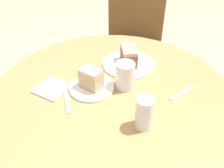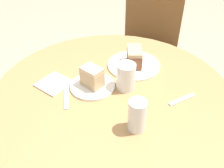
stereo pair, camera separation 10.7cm
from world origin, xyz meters
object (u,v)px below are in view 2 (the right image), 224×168
(cake_slice_near, at_px, (92,77))
(glass_lemonade, at_px, (126,78))
(plate_far, at_px, (134,65))
(chair, at_px, (147,49))
(cake_slice_far, at_px, (134,57))
(glass_water, at_px, (137,117))
(plate_near, at_px, (93,86))

(cake_slice_near, xyz_separation_m, glass_lemonade, (0.13, 0.06, -0.00))
(plate_far, distance_m, glass_lemonade, 0.18)
(chair, bearing_deg, cake_slice_far, -86.15)
(plate_far, height_order, glass_water, glass_water)
(plate_far, distance_m, cake_slice_near, 0.25)
(plate_near, bearing_deg, glass_water, -28.17)
(plate_near, distance_m, glass_lemonade, 0.15)
(plate_far, height_order, glass_lemonade, glass_lemonade)
(chair, distance_m, cake_slice_near, 0.91)
(chair, distance_m, plate_far, 0.70)
(plate_near, xyz_separation_m, glass_lemonade, (0.13, 0.06, 0.05))
(plate_far, relative_size, cake_slice_near, 2.46)
(chair, bearing_deg, plate_far, -86.15)
(plate_near, distance_m, plate_far, 0.25)
(cake_slice_near, bearing_deg, plate_far, 66.63)
(cake_slice_far, relative_size, glass_water, 1.02)
(chair, xyz_separation_m, glass_water, (0.30, -0.99, 0.33))
(chair, distance_m, glass_lemonade, 0.87)
(cake_slice_near, distance_m, cake_slice_far, 0.25)
(plate_near, xyz_separation_m, cake_slice_far, (0.10, 0.23, 0.05))
(glass_lemonade, bearing_deg, plate_far, 100.72)
(chair, distance_m, glass_water, 1.08)
(plate_far, height_order, cake_slice_near, cake_slice_near)
(glass_water, bearing_deg, plate_near, 151.83)
(glass_lemonade, xyz_separation_m, glass_water, (0.13, -0.19, 0.00))
(plate_far, bearing_deg, plate_near, -113.37)
(plate_near, xyz_separation_m, cake_slice_near, (0.00, 0.00, 0.05))
(chair, bearing_deg, glass_water, -81.78)
(cake_slice_near, distance_m, glass_lemonade, 0.14)
(plate_near, height_order, cake_slice_near, cake_slice_near)
(plate_near, relative_size, glass_lemonade, 1.64)
(cake_slice_near, height_order, glass_lemonade, glass_lemonade)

